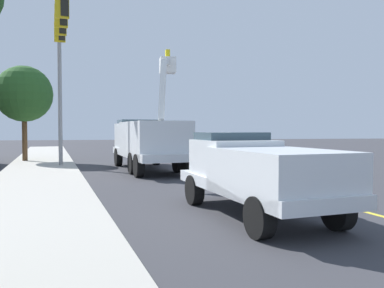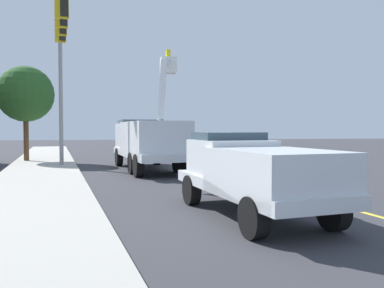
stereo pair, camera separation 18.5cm
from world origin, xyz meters
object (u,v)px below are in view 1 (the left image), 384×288
(service_pickup_truck, at_px, (257,171))
(traffic_signal_mast, at_px, (61,49))
(passing_minivan, at_px, (201,145))
(traffic_cone_mid_rear, at_px, (163,157))
(traffic_cone_mid_front, at_px, (230,172))
(utility_bucket_truck, at_px, (148,139))

(service_pickup_truck, xyz_separation_m, traffic_signal_mast, (11.54, 6.25, 5.06))
(service_pickup_truck, relative_size, traffic_signal_mast, 0.67)
(service_pickup_truck, bearing_deg, traffic_signal_mast, 28.46)
(service_pickup_truck, distance_m, traffic_signal_mast, 14.07)
(passing_minivan, height_order, traffic_cone_mid_rear, passing_minivan)
(traffic_signal_mast, bearing_deg, service_pickup_truck, -151.54)
(traffic_cone_mid_rear, relative_size, traffic_signal_mast, 0.08)
(service_pickup_truck, bearing_deg, traffic_cone_mid_front, -9.86)
(passing_minivan, distance_m, traffic_cone_mid_front, 13.10)
(passing_minivan, xyz_separation_m, traffic_cone_mid_front, (-13.01, 1.45, -0.57))
(traffic_cone_mid_front, bearing_deg, traffic_cone_mid_rear, 9.84)
(service_pickup_truck, relative_size, traffic_cone_mid_front, 7.20)
(traffic_cone_mid_rear, bearing_deg, utility_bucket_truck, 164.51)
(utility_bucket_truck, distance_m, traffic_signal_mast, 6.33)
(traffic_cone_mid_rear, bearing_deg, traffic_cone_mid_front, -170.16)
(passing_minivan, bearing_deg, traffic_cone_mid_rear, 135.60)
(utility_bucket_truck, distance_m, service_pickup_truck, 11.61)
(traffic_cone_mid_front, height_order, traffic_cone_mid_rear, traffic_cone_mid_front)
(service_pickup_truck, relative_size, traffic_cone_mid_rear, 7.99)
(utility_bucket_truck, height_order, passing_minivan, utility_bucket_truck)
(service_pickup_truck, distance_m, traffic_cone_mid_front, 6.29)
(service_pickup_truck, bearing_deg, utility_bucket_truck, 9.31)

